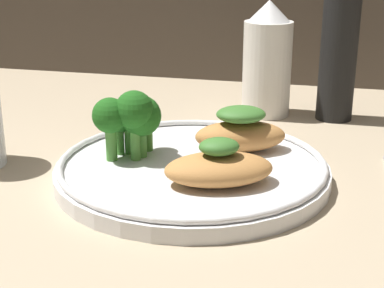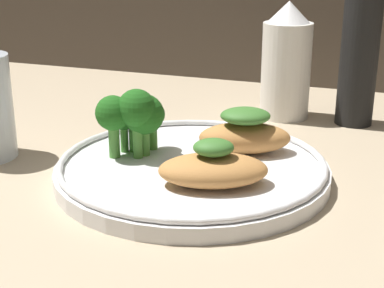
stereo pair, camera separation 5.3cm
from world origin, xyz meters
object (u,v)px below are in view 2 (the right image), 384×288
Objects in this scene: broccoli_bunch at (134,114)px; pepper_grinder at (359,53)px; sauce_bottle at (286,63)px; plate at (192,169)px.

pepper_grinder is at bearing 50.18° from broccoli_bunch.
broccoli_bunch is at bearing -114.32° from sauce_bottle.
plate is 1.78× the size of sauce_bottle.
broccoli_bunch is 0.47× the size of sauce_bottle.
sauce_bottle is at bearing 180.00° from pepper_grinder.
sauce_bottle is at bearing 80.06° from plate.
pepper_grinder reaches higher than broccoli_bunch.
sauce_bottle is 8.55cm from pepper_grinder.
plate is at bearing -99.94° from sauce_bottle.
broccoli_bunch is at bearing -129.82° from pepper_grinder.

